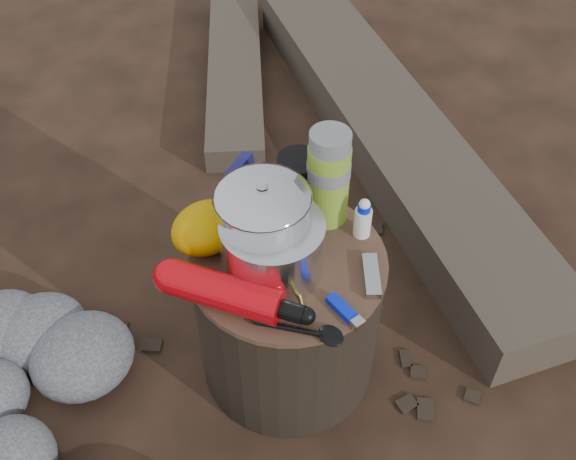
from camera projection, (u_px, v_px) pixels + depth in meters
ground at (288, 361)px, 1.72m from camera, size 60.00×60.00×0.00m
stump at (288, 315)px, 1.58m from camera, size 0.42×0.42×0.39m
rock_ring at (82, 437)px, 1.49m from camera, size 0.40×0.88×0.17m
log_main at (391, 134)px, 2.23m from camera, size 0.90×1.78×0.15m
log_small at (235, 70)px, 2.54m from camera, size 0.77×0.95×0.09m
foil_windscreen at (273, 247)px, 1.38m from camera, size 0.21×0.21×0.13m
camping_pot at (263, 221)px, 1.39m from camera, size 0.19×0.19×0.19m
fuel_bottle at (224, 292)px, 1.34m from camera, size 0.22×0.30×0.07m
thermos at (328, 177)px, 1.45m from camera, size 0.09×0.09×0.23m
travel_mug at (299, 183)px, 1.51m from camera, size 0.09×0.09×0.14m
stuff_sack at (206, 228)px, 1.44m from camera, size 0.15×0.13×0.10m
food_pouch at (241, 190)px, 1.50m from camera, size 0.10×0.06×0.13m
lighter at (342, 308)px, 1.35m from camera, size 0.03×0.09×0.02m
multitool at (371, 276)px, 1.41m from camera, size 0.09×0.11×0.02m
spork at (290, 328)px, 1.32m from camera, size 0.13×0.16×0.01m
squeeze_bottle at (363, 219)px, 1.46m from camera, size 0.04×0.04×0.09m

